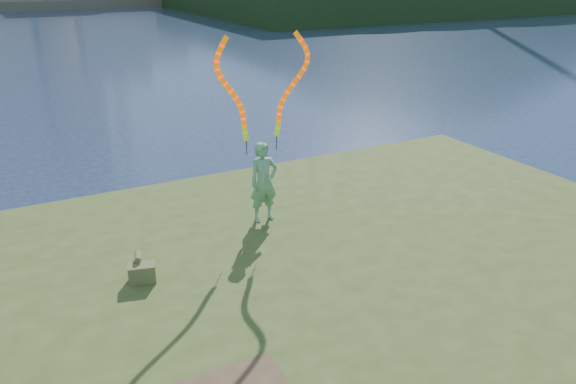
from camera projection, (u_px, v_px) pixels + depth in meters
ground at (256, 324)px, 9.56m from camera, size 320.00×320.00×0.00m
wooded_hill at (448, 3)px, 84.35m from camera, size 78.00×50.00×63.00m
woman_with_ribbons at (263, 154)px, 11.07m from camera, size 2.06×0.40×4.03m
canvas_bag at (142, 272)px, 9.28m from camera, size 0.49×0.55×0.41m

